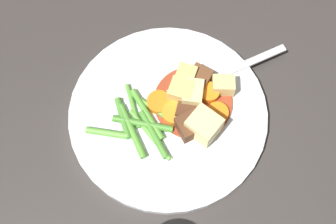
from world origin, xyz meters
name	(u,v)px	position (x,y,z in m)	size (l,w,h in m)	color
ground_plane	(168,116)	(0.00, 0.00, 0.00)	(3.00, 3.00, 0.00)	#383330
dinner_plate	(168,114)	(0.00, 0.00, 0.01)	(0.26, 0.26, 0.01)	white
stew_sauce	(193,102)	(0.03, 0.01, 0.01)	(0.10, 0.10, 0.00)	#93381E
carrot_slice_0	(174,113)	(0.01, -0.01, 0.02)	(0.03, 0.03, 0.01)	orange
carrot_slice_1	(214,123)	(0.05, -0.03, 0.02)	(0.03, 0.03, 0.01)	orange
carrot_slice_2	(217,113)	(0.06, -0.01, 0.02)	(0.03, 0.03, 0.01)	orange
carrot_slice_3	(209,93)	(0.06, 0.01, 0.02)	(0.03, 0.03, 0.01)	orange
carrot_slice_4	(159,102)	(-0.01, 0.01, 0.02)	(0.03, 0.03, 0.01)	orange
potato_chunk_0	(193,94)	(0.03, 0.01, 0.03)	(0.02, 0.03, 0.03)	#EAD68C
potato_chunk_1	(223,86)	(0.08, 0.02, 0.03)	(0.03, 0.02, 0.02)	#E5CC7A
potato_chunk_2	(181,92)	(0.02, 0.02, 0.03)	(0.03, 0.03, 0.03)	#DBBC6B
potato_chunk_3	(204,126)	(0.04, -0.03, 0.03)	(0.03, 0.04, 0.03)	#EAD68C
potato_chunk_4	(186,77)	(0.03, 0.04, 0.03)	(0.03, 0.02, 0.02)	#DBBC6B
meat_chunk_0	(189,126)	(0.02, -0.03, 0.03)	(0.03, 0.03, 0.02)	#56331E
meat_chunk_1	(199,78)	(0.05, 0.04, 0.02)	(0.03, 0.03, 0.02)	brown
meat_chunk_2	(186,111)	(0.02, -0.01, 0.02)	(0.02, 0.02, 0.02)	#4C2B19
green_bean_0	(150,135)	(-0.03, -0.03, 0.02)	(0.01, 0.01, 0.08)	#66AD42
green_bean_1	(143,124)	(-0.03, -0.01, 0.02)	(0.01, 0.01, 0.08)	#4C8E33
green_bean_2	(133,106)	(-0.04, 0.02, 0.02)	(0.01, 0.01, 0.06)	#599E38
green_bean_3	(154,134)	(-0.02, -0.03, 0.02)	(0.01, 0.01, 0.07)	#4C8E33
green_bean_4	(107,133)	(-0.08, -0.02, 0.02)	(0.01, 0.01, 0.05)	#66AD42
green_bean_5	(123,120)	(-0.06, 0.00, 0.02)	(0.01, 0.01, 0.06)	#4C8E33
green_bean_6	(153,109)	(-0.02, 0.01, 0.02)	(0.01, 0.01, 0.07)	#599E38
green_bean_7	(132,131)	(-0.05, -0.02, 0.02)	(0.01, 0.01, 0.08)	#599E38
green_bean_8	(148,116)	(-0.03, 0.00, 0.02)	(0.01, 0.01, 0.08)	#599E38
fork	(224,74)	(0.08, 0.04, 0.02)	(0.17, 0.06, 0.00)	silver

